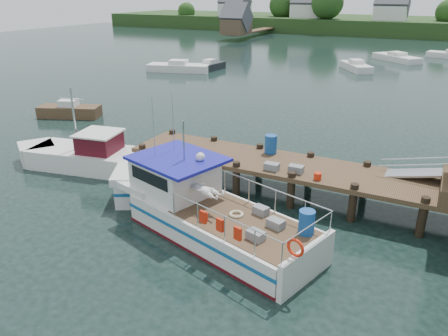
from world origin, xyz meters
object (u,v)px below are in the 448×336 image
at_px(moored_rowboat, 69,111).
at_px(moored_d, 397,58).
at_px(lobster_boat, 198,207).
at_px(dock, 418,166).
at_px(moored_e, 210,66).
at_px(work_boat, 86,155).
at_px(moored_b, 356,66).
at_px(moored_a, 179,67).

bearing_deg(moored_rowboat, moored_d, 73.34).
distance_m(lobster_boat, moored_d, 47.74).
bearing_deg(moored_rowboat, dock, -4.23).
bearing_deg(moored_e, moored_d, 38.86).
distance_m(work_boat, moored_e, 29.39).
height_order(moored_b, moored_e, moored_e).
xyz_separation_m(work_boat, moored_e, (-8.37, 28.17, -0.20)).
bearing_deg(moored_b, moored_e, -131.59).
height_order(lobster_boat, work_boat, lobster_boat).
distance_m(work_boat, moored_rowboat, 10.36).
distance_m(moored_rowboat, moored_e, 21.51).
bearing_deg(moored_d, moored_a, -156.06).
bearing_deg(dock, work_boat, -173.33).
relative_size(dock, moored_a, 2.31).
height_order(moored_rowboat, moored_a, moored_a).
bearing_deg(moored_e, moored_a, -145.33).
bearing_deg(moored_b, work_boat, -78.73).
bearing_deg(moored_e, moored_b, 22.68).
xyz_separation_m(lobster_boat, moored_d, (1.29, 47.72, -0.46)).
distance_m(dock, lobster_boat, 8.49).
xyz_separation_m(work_boat, moored_rowboat, (-7.93, 6.67, -0.19)).
bearing_deg(lobster_boat, moored_rowboat, 166.28).
xyz_separation_m(moored_rowboat, moored_e, (-0.44, 21.50, -0.01)).
bearing_deg(lobster_boat, moored_a, 140.35).
xyz_separation_m(moored_rowboat, moored_d, (17.37, 38.35, -0.04)).
distance_m(moored_rowboat, moored_b, 32.29).
height_order(moored_b, moored_d, moored_b).
xyz_separation_m(moored_a, moored_d, (20.51, 19.06, -0.04)).
bearing_deg(moored_a, moored_b, 32.44).
bearing_deg(moored_b, moored_d, 92.20).
bearing_deg(lobster_boat, moored_b, 109.36).
distance_m(dock, moored_d, 43.67).
bearing_deg(moored_d, dock, -101.33).
bearing_deg(moored_rowboat, work_boat, -32.39).
bearing_deg(moored_d, moored_rowboat, -133.32).
relative_size(dock, lobster_boat, 1.65).
bearing_deg(moored_e, lobster_boat, -66.41).
relative_size(dock, moored_b, 3.00).
relative_size(lobster_boat, moored_e, 2.21).
distance_m(work_boat, moored_d, 46.01).
relative_size(lobster_boat, moored_rowboat, 2.22).
bearing_deg(moored_e, dock, -52.76).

